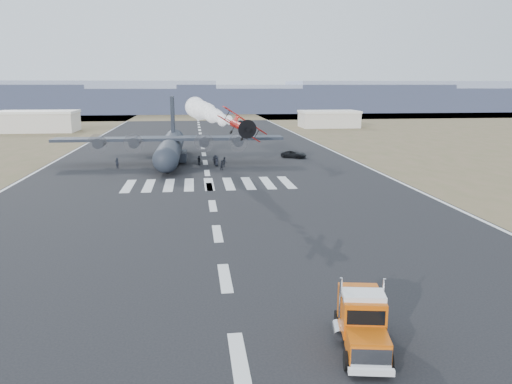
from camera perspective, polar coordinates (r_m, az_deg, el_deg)
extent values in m
plane|color=black|center=(28.87, -1.95, -18.62)|extent=(500.00, 500.00, 0.00)
cube|color=brown|center=(255.16, -6.74, 8.72)|extent=(500.00, 80.00, 0.00)
cube|color=gray|center=(291.64, -19.93, 10.18)|extent=(150.00, 50.00, 17.00)
cube|color=gray|center=(284.85, -6.84, 10.37)|extent=(150.00, 50.00, 13.00)
cube|color=gray|center=(292.63, 6.22, 10.62)|extent=(150.00, 50.00, 15.00)
cube|color=gray|center=(313.96, 18.04, 10.39)|extent=(150.00, 50.00, 17.00)
cube|color=#BDB5A8|center=(177.28, -23.67, 7.31)|extent=(24.00, 14.00, 6.00)
cube|color=silver|center=(177.09, -23.77, 8.37)|extent=(24.50, 14.50, 0.80)
cube|color=#BDB5A8|center=(181.65, 8.32, 8.15)|extent=(20.00, 12.00, 5.20)
cube|color=silver|center=(181.48, 8.34, 9.07)|extent=(20.50, 12.50, 0.80)
cube|color=black|center=(31.08, 11.72, -15.41)|extent=(2.16, 6.46, 0.23)
cube|color=#D9630C|center=(28.28, 12.64, -16.67)|extent=(2.53, 2.60, 1.22)
cube|color=silver|center=(27.32, 13.04, -18.02)|extent=(2.05, 0.51, 1.03)
cube|color=white|center=(27.50, 13.04, -19.40)|extent=(2.36, 0.70, 0.33)
cube|color=#D9630C|center=(29.40, 12.17, -13.74)|extent=(2.61, 2.08, 2.06)
cube|color=black|center=(28.55, 12.45, -13.83)|extent=(2.05, 0.48, 0.84)
cube|color=white|center=(29.21, 12.18, -11.59)|extent=(2.58, 1.90, 0.47)
cube|color=#D9630C|center=(31.03, 11.67, -12.85)|extent=(2.64, 2.27, 2.44)
cylinder|color=black|center=(28.18, 10.41, -18.44)|extent=(0.55, 1.08, 1.03)
cylinder|color=black|center=(28.52, 14.94, -18.26)|extent=(0.55, 1.08, 1.03)
cylinder|color=black|center=(31.61, 9.52, -14.83)|extent=(0.55, 1.08, 1.03)
cylinder|color=black|center=(31.92, 13.50, -14.73)|extent=(0.55, 1.08, 1.03)
cylinder|color=black|center=(32.44, 9.33, -14.08)|extent=(0.55, 1.08, 1.03)
cylinder|color=black|center=(32.74, 13.20, -13.99)|extent=(0.55, 1.08, 1.03)
cylinder|color=#AE170B|center=(60.10, -1.89, 7.56)|extent=(1.54, 5.10, 0.91)
sphere|color=black|center=(60.27, -1.94, 7.91)|extent=(0.70, 0.70, 0.70)
cylinder|color=black|center=(57.75, -1.36, 7.38)|extent=(1.07, 0.73, 1.01)
cylinder|color=black|center=(57.41, -1.28, 7.35)|extent=(2.20, 0.31, 2.21)
cube|color=#AE170B|center=(59.74, -1.81, 7.19)|extent=(5.24, 1.66, 3.32)
cube|color=#AE170B|center=(59.35, -1.75, 8.33)|extent=(5.41, 1.68, 3.42)
cube|color=#AE170B|center=(62.32, -2.37, 8.18)|extent=(0.22, 0.91, 1.01)
cube|color=#AE170B|center=(62.35, -2.36, 7.72)|extent=(2.09, 0.96, 0.08)
cylinder|color=black|center=(59.25, -2.48, 6.32)|extent=(0.18, 0.45, 0.44)
cylinder|color=black|center=(59.61, -0.95, 6.36)|extent=(0.18, 0.45, 0.44)
sphere|color=white|center=(62.55, -2.40, 7.74)|extent=(0.70, 0.70, 0.70)
sphere|color=white|center=(64.90, -2.86, 7.92)|extent=(0.92, 0.92, 0.92)
sphere|color=white|center=(67.26, -3.28, 8.08)|extent=(1.13, 1.13, 1.13)
sphere|color=white|center=(69.62, -3.67, 8.24)|extent=(1.35, 1.35, 1.35)
sphere|color=white|center=(71.99, -4.04, 8.39)|extent=(1.56, 1.56, 1.56)
sphere|color=white|center=(74.35, -4.39, 8.52)|extent=(1.78, 1.78, 1.78)
sphere|color=white|center=(76.73, -4.71, 8.65)|extent=(1.99, 1.99, 1.99)
sphere|color=white|center=(79.10, -5.01, 8.77)|extent=(2.21, 2.21, 2.21)
sphere|color=white|center=(81.48, -5.30, 8.88)|extent=(2.42, 2.42, 2.42)
sphere|color=white|center=(83.86, -5.57, 8.99)|extent=(2.64, 2.64, 2.64)
sphere|color=white|center=(86.24, -5.83, 9.09)|extent=(2.85, 2.85, 2.85)
sphere|color=white|center=(88.62, -6.07, 9.18)|extent=(3.06, 3.06, 3.06)
sphere|color=white|center=(91.00, -6.30, 9.27)|extent=(3.28, 3.28, 3.28)
sphere|color=white|center=(93.39, -6.52, 9.35)|extent=(3.49, 3.49, 3.49)
sphere|color=white|center=(95.77, -6.73, 9.43)|extent=(3.71, 3.71, 3.71)
sphere|color=white|center=(98.16, -6.93, 9.51)|extent=(3.92, 3.92, 3.92)
cylinder|color=black|center=(97.70, -9.76, 4.91)|extent=(4.63, 30.11, 4.29)
sphere|color=black|center=(82.83, -10.31, 3.62)|extent=(4.29, 4.29, 4.29)
cone|color=black|center=(112.61, -9.35, 5.86)|extent=(4.37, 6.49, 4.29)
cube|color=black|center=(96.41, -9.84, 6.03)|extent=(42.99, 4.98, 0.54)
cylinder|color=black|center=(97.53, -17.45, 5.41)|extent=(1.98, 4.10, 1.93)
cylinder|color=#3F3F44|center=(95.43, -17.69, 5.25)|extent=(3.65, 0.09, 3.65)
cylinder|color=black|center=(96.52, -13.68, 5.55)|extent=(1.98, 4.10, 1.93)
cylinder|color=#3F3F44|center=(94.40, -13.83, 5.41)|extent=(3.65, 0.09, 3.65)
cylinder|color=black|center=(95.78, -5.97, 5.78)|extent=(1.98, 4.10, 1.93)
cylinder|color=#3F3F44|center=(93.64, -5.96, 5.64)|extent=(3.65, 0.09, 3.65)
cylinder|color=black|center=(96.05, -2.11, 5.86)|extent=(1.98, 4.10, 1.93)
cylinder|color=#3F3F44|center=(93.93, -2.01, 5.72)|extent=(3.65, 0.09, 3.65)
cube|color=black|center=(110.03, -9.50, 8.52)|extent=(0.70, 4.84, 8.59)
cube|color=black|center=(110.93, -9.41, 6.21)|extent=(15.06, 3.39, 0.38)
cube|color=black|center=(99.13, -11.06, 4.02)|extent=(1.36, 6.46, 1.72)
cylinder|color=black|center=(99.22, -11.04, 3.68)|extent=(0.55, 1.19, 1.18)
cube|color=black|center=(98.87, -8.32, 4.10)|extent=(1.36, 6.46, 1.72)
cylinder|color=black|center=(98.95, -8.31, 3.76)|extent=(0.55, 1.19, 1.18)
cylinder|color=black|center=(86.37, -10.12, 2.42)|extent=(0.44, 0.97, 0.97)
imported|color=black|center=(103.93, 4.34, 4.33)|extent=(5.80, 4.75, 1.47)
imported|color=black|center=(94.21, -15.61, 3.23)|extent=(0.86, 0.88, 1.87)
imported|color=black|center=(88.60, -3.88, 3.08)|extent=(1.00, 0.89, 1.75)
imported|color=black|center=(95.42, -4.65, 3.71)|extent=(0.82, 1.23, 1.75)
imported|color=black|center=(94.64, -6.51, 3.62)|extent=(1.05, 1.17, 1.79)
imported|color=black|center=(92.99, -4.51, 3.51)|extent=(1.03, 0.93, 1.79)
imported|color=black|center=(94.51, -4.78, 3.60)|extent=(0.92, 1.60, 1.64)
imported|color=black|center=(94.05, -15.54, 3.20)|extent=(0.73, 0.79, 1.78)
imported|color=black|center=(92.21, -3.61, 3.45)|extent=(0.64, 0.93, 1.80)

